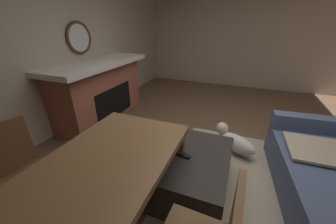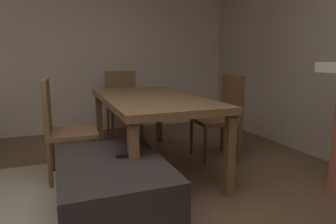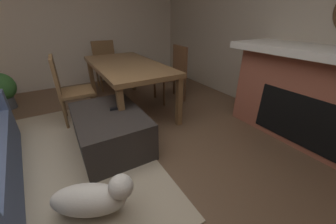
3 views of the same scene
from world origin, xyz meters
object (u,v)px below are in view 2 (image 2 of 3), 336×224
(tv_remote, at_px, (127,155))
(dining_chair_south, at_px, (223,112))
(ottoman_coffee_table, at_px, (113,190))
(dining_chair_east, at_px, (122,100))
(dining_table, at_px, (150,103))
(dining_chair_north, at_px, (61,124))

(tv_remote, xyz_separation_m, dining_chair_south, (0.81, -1.28, 0.08))
(ottoman_coffee_table, bearing_deg, dining_chair_east, -14.30)
(tv_remote, distance_m, dining_table, 0.95)
(ottoman_coffee_table, bearing_deg, dining_chair_north, 18.90)
(ottoman_coffee_table, distance_m, dining_table, 1.12)
(ottoman_coffee_table, bearing_deg, dining_table, -32.53)
(dining_chair_east, height_order, dining_chair_south, same)
(ottoman_coffee_table, relative_size, dining_table, 0.56)
(dining_table, distance_m, dining_chair_south, 0.86)
(ottoman_coffee_table, bearing_deg, tv_remote, -70.85)
(dining_table, bearing_deg, dining_chair_south, -90.47)
(ottoman_coffee_table, height_order, dining_chair_north, dining_chair_north)
(ottoman_coffee_table, distance_m, dining_chair_north, 0.97)
(dining_chair_east, distance_m, dining_chair_north, 1.55)
(tv_remote, height_order, dining_table, dining_table)
(tv_remote, distance_m, dining_chair_east, 2.17)
(dining_chair_east, distance_m, dining_chair_south, 1.56)
(dining_table, xyz_separation_m, dining_chair_north, (0.00, 0.85, -0.14))
(ottoman_coffee_table, height_order, dining_chair_south, dining_chair_south)
(dining_table, relative_size, dining_chair_south, 1.96)
(tv_remote, distance_m, dining_chair_south, 1.52)
(dining_table, xyz_separation_m, dining_chair_south, (-0.01, -0.85, -0.14))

